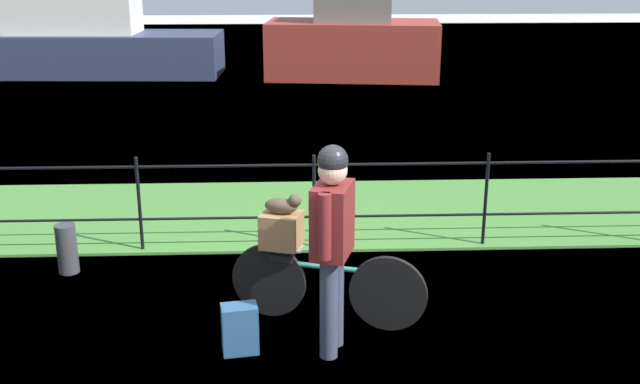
# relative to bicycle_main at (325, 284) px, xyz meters

# --- Properties ---
(ground_plane) EXTENTS (60.00, 60.00, 0.00)m
(ground_plane) POSITION_rel_bicycle_main_xyz_m (-0.04, -0.61, -0.35)
(ground_plane) COLOR beige
(grass_strip) EXTENTS (27.00, 2.40, 0.03)m
(grass_strip) POSITION_rel_bicycle_main_xyz_m (-0.04, 2.73, -0.33)
(grass_strip) COLOR #478438
(grass_strip) RESTS_ON ground
(harbor_water) EXTENTS (30.00, 30.00, 0.00)m
(harbor_water) POSITION_rel_bicycle_main_xyz_m (-0.04, 10.34, -0.34)
(harbor_water) COLOR #426684
(harbor_water) RESTS_ON ground
(iron_fence) EXTENTS (18.04, 0.04, 1.03)m
(iron_fence) POSITION_rel_bicycle_main_xyz_m (-0.04, 1.63, 0.25)
(iron_fence) COLOR black
(iron_fence) RESTS_ON ground
(bicycle_main) EXTENTS (1.63, 0.54, 0.65)m
(bicycle_main) POSITION_rel_bicycle_main_xyz_m (0.00, 0.00, 0.00)
(bicycle_main) COLOR black
(bicycle_main) RESTS_ON ground
(wooden_crate) EXTENTS (0.39, 0.36, 0.29)m
(wooden_crate) POSITION_rel_bicycle_main_xyz_m (-0.36, 0.11, 0.45)
(wooden_crate) COLOR olive
(wooden_crate) RESTS_ON bicycle_main
(terrier_dog) EXTENTS (0.32, 0.22, 0.18)m
(terrier_dog) POSITION_rel_bicycle_main_xyz_m (-0.34, 0.10, 0.68)
(terrier_dog) COLOR #4C3D2D
(terrier_dog) RESTS_ON wooden_crate
(cyclist_person) EXTENTS (0.37, 0.52, 1.68)m
(cyclist_person) POSITION_rel_bicycle_main_xyz_m (0.03, -0.48, 0.66)
(cyclist_person) COLOR #383D51
(cyclist_person) RESTS_ON ground
(backpack_on_paving) EXTENTS (0.31, 0.22, 0.40)m
(backpack_on_paving) POSITION_rel_bicycle_main_xyz_m (-0.69, -0.48, -0.15)
(backpack_on_paving) COLOR #28517A
(backpack_on_paving) RESTS_ON ground
(mooring_bollard) EXTENTS (0.20, 0.20, 0.49)m
(mooring_bollard) POSITION_rel_bicycle_main_xyz_m (-2.47, 1.13, -0.10)
(mooring_bollard) COLOR #38383D
(mooring_bollard) RESTS_ON ground
(moored_boat_near) EXTENTS (4.24, 2.35, 3.89)m
(moored_boat_near) POSITION_rel_bicycle_main_xyz_m (1.26, 12.43, 0.53)
(moored_boat_near) COLOR #9E3328
(moored_boat_near) RESTS_ON ground
(moored_boat_mid) EXTENTS (7.09, 2.23, 3.54)m
(moored_boat_mid) POSITION_rel_bicycle_main_xyz_m (-5.46, 13.11, 0.38)
(moored_boat_mid) COLOR #2D3856
(moored_boat_mid) RESTS_ON ground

